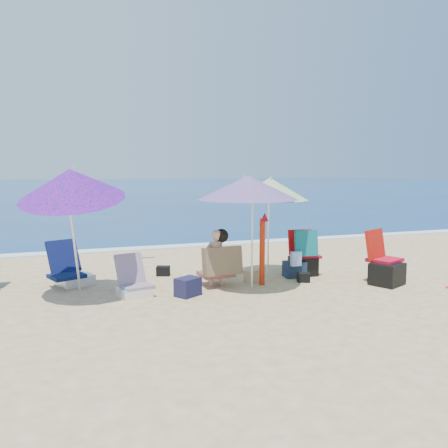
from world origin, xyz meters
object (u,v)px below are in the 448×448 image
object	(u,v)px
chair_navy	(71,273)
camp_chair_right	(303,258)
umbrella_striped	(270,189)
person_center	(218,259)
chair_rainbow	(134,285)
furled_umbrella	(263,245)
camp_chair_left	(385,268)
umbrella_blue	(71,184)
umbrella_turquoise	(248,187)

from	to	relation	value
chair_navy	camp_chair_right	world-z (taller)	camp_chair_right
umbrella_striped	person_center	world-z (taller)	umbrella_striped
chair_navy	chair_rainbow	world-z (taller)	chair_navy
umbrella_striped	chair_rainbow	distance (m)	3.16
furled_umbrella	chair_rainbow	xyz separation A→B (m)	(-2.32, 0.04, -0.55)
camp_chair_left	chair_navy	bearing A→B (deg)	161.17
umbrella_striped	camp_chair_left	bearing A→B (deg)	-34.74
umbrella_striped	chair_rainbow	world-z (taller)	umbrella_striped
umbrella_striped	furled_umbrella	bearing A→B (deg)	-124.85
camp_chair_left	camp_chair_right	xyz separation A→B (m)	(-1.07, 1.13, 0.04)
umbrella_blue	person_center	distance (m)	2.81
chair_navy	camp_chair_left	xyz separation A→B (m)	(5.46, -1.86, 0.08)
camp_chair_left	furled_umbrella	bearing A→B (deg)	162.90
chair_rainbow	camp_chair_right	world-z (taller)	camp_chair_right
umbrella_blue	camp_chair_left	size ratio (longest dim) A/B	2.32
umbrella_turquoise	person_center	world-z (taller)	umbrella_turquoise
umbrella_striped	chair_rainbow	bearing A→B (deg)	-169.10
umbrella_turquoise	chair_rainbow	size ratio (longest dim) A/B	2.93
chair_rainbow	person_center	distance (m)	1.57
umbrella_blue	furled_umbrella	world-z (taller)	umbrella_blue
umbrella_striped	chair_navy	bearing A→B (deg)	170.26
umbrella_turquoise	camp_chair_right	distance (m)	2.10
umbrella_turquoise	umbrella_blue	size ratio (longest dim) A/B	0.90
camp_chair_left	umbrella_blue	bearing A→B (deg)	171.57
furled_umbrella	person_center	size ratio (longest dim) A/B	1.29
chair_rainbow	chair_navy	bearing A→B (deg)	130.23
umbrella_blue	umbrella_turquoise	bearing A→B (deg)	-4.34
camp_chair_left	camp_chair_right	world-z (taller)	camp_chair_left
camp_chair_left	umbrella_turquoise	bearing A→B (deg)	166.89
umbrella_blue	camp_chair_left	distance (m)	5.69
umbrella_turquoise	chair_navy	bearing A→B (deg)	156.64
camp_chair_right	person_center	bearing A→B (deg)	-171.40
umbrella_blue	chair_navy	distance (m)	1.97
chair_navy	chair_rainbow	distance (m)	1.51
umbrella_blue	chair_rainbow	xyz separation A→B (m)	(0.93, -0.10, -1.69)
camp_chair_left	person_center	bearing A→B (deg)	164.02
umbrella_blue	umbrella_striped	bearing A→B (deg)	6.69
furled_umbrella	camp_chair_left	size ratio (longest dim) A/B	1.36
chair_navy	camp_chair_left	size ratio (longest dim) A/B	0.93
umbrella_striped	camp_chair_left	distance (m)	2.59
furled_umbrella	umbrella_blue	bearing A→B (deg)	177.60
umbrella_turquoise	umbrella_striped	size ratio (longest dim) A/B	1.04
camp_chair_left	person_center	xyz separation A→B (m)	(-2.95, 0.85, 0.21)
umbrella_turquoise	chair_rainbow	bearing A→B (deg)	176.37
umbrella_striped	umbrella_turquoise	bearing A→B (deg)	-137.98
furled_umbrella	chair_rainbow	world-z (taller)	furled_umbrella
furled_umbrella	camp_chair_left	distance (m)	2.31
umbrella_turquoise	camp_chair_right	xyz separation A→B (m)	(1.42, 0.55, -1.45)
umbrella_turquoise	chair_rainbow	distance (m)	2.56
umbrella_striped	chair_navy	distance (m)	4.03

